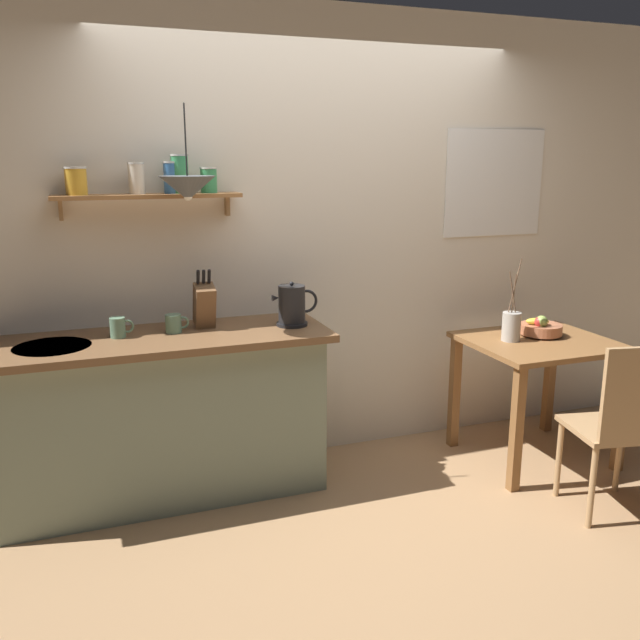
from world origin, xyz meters
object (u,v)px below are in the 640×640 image
object	(u,v)px
twig_vase	(511,326)
pendant_lamp	(188,188)
fruit_bowl	(541,328)
dining_chair_near	(621,421)
knife_block	(204,305)
coffee_mug_by_sink	(118,327)
electric_kettle	(292,306)
coffee_mug_spare	(174,324)
dining_table	(538,361)

from	to	relation	value
twig_vase	pendant_lamp	xyz separation A→B (m)	(-1.87, 0.17, 0.83)
fruit_bowl	dining_chair_near	bearing A→B (deg)	-98.10
fruit_bowl	knife_block	bearing A→B (deg)	171.87
dining_chair_near	coffee_mug_by_sink	world-z (taller)	coffee_mug_by_sink
coffee_mug_by_sink	pendant_lamp	distance (m)	0.81
knife_block	coffee_mug_by_sink	bearing A→B (deg)	-174.10
dining_chair_near	knife_block	size ratio (longest dim) A/B	2.92
twig_vase	knife_block	bearing A→B (deg)	169.95
twig_vase	knife_block	size ratio (longest dim) A/B	1.51
dining_chair_near	fruit_bowl	size ratio (longest dim) A/B	3.76
dining_chair_near	electric_kettle	size ratio (longest dim) A/B	3.61
fruit_bowl	electric_kettle	distance (m)	1.58
twig_vase	pendant_lamp	size ratio (longest dim) A/B	1.05
dining_chair_near	coffee_mug_spare	world-z (taller)	coffee_mug_spare
twig_vase	coffee_mug_spare	size ratio (longest dim) A/B	3.91
twig_vase	coffee_mug_by_sink	xyz separation A→B (m)	(-2.25, 0.27, 0.12)
dining_chair_near	electric_kettle	bearing A→B (deg)	145.09
twig_vase	coffee_mug_spare	world-z (taller)	twig_vase
dining_chair_near	coffee_mug_spare	size ratio (longest dim) A/B	7.52
dining_table	coffee_mug_by_sink	distance (m)	2.47
electric_kettle	coffee_mug_by_sink	xyz separation A→B (m)	(-0.93, 0.06, -0.06)
coffee_mug_by_sink	coffee_mug_spare	world-z (taller)	coffee_mug_by_sink
dining_table	pendant_lamp	size ratio (longest dim) A/B	1.78
pendant_lamp	fruit_bowl	bearing A→B (deg)	-3.87
twig_vase	pendant_lamp	distance (m)	2.06
coffee_mug_spare	pendant_lamp	xyz separation A→B (m)	(0.09, -0.10, 0.72)
electric_kettle	fruit_bowl	bearing A→B (deg)	-6.53
dining_table	twig_vase	size ratio (longest dim) A/B	1.70
dining_table	coffee_mug_by_sink	xyz separation A→B (m)	(-2.42, 0.32, 0.35)
electric_kettle	coffee_mug_spare	distance (m)	0.65
knife_block	coffee_mug_spare	size ratio (longest dim) A/B	2.58
electric_kettle	twig_vase	bearing A→B (deg)	-8.86
twig_vase	dining_chair_near	bearing A→B (deg)	-81.38
electric_kettle	dining_chair_near	bearing A→B (deg)	-34.91
fruit_bowl	coffee_mug_by_sink	world-z (taller)	coffee_mug_by_sink
pendant_lamp	dining_chair_near	bearing A→B (deg)	-25.88
knife_block	coffee_mug_spare	world-z (taller)	knife_block
dining_chair_near	coffee_mug_spare	distance (m)	2.38
dining_chair_near	dining_table	bearing A→B (deg)	85.76
electric_kettle	knife_block	xyz separation A→B (m)	(-0.47, 0.11, 0.02)
fruit_bowl	knife_block	size ratio (longest dim) A/B	0.78
knife_block	fruit_bowl	bearing A→B (deg)	-8.13
dining_chair_near	fruit_bowl	distance (m)	0.88
dining_chair_near	electric_kettle	world-z (taller)	electric_kettle
pendant_lamp	electric_kettle	bearing A→B (deg)	3.59
twig_vase	pendant_lamp	world-z (taller)	pendant_lamp
fruit_bowl	twig_vase	xyz separation A→B (m)	(-0.24, -0.03, 0.04)
dining_table	pendant_lamp	distance (m)	2.32
electric_kettle	pendant_lamp	bearing A→B (deg)	-176.41
knife_block	coffee_mug_by_sink	distance (m)	0.47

